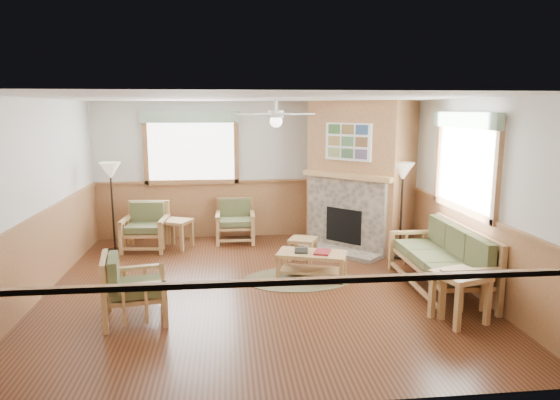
{
  "coord_description": "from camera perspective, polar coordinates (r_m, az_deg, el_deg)",
  "views": [
    {
      "loc": [
        -0.42,
        -6.92,
        2.56
      ],
      "look_at": [
        0.4,
        0.7,
        1.15
      ],
      "focal_mm": 32.0,
      "sensor_mm": 36.0,
      "label": 1
    }
  ],
  "objects": [
    {
      "name": "ceiling_fan",
      "position": [
        7.26,
        -0.46,
        11.21
      ],
      "size": [
        1.59,
        1.59,
        0.36
      ],
      "primitive_type": null,
      "rotation": [
        0.0,
        0.0,
        0.35
      ],
      "color": "white",
      "rests_on": "ceiling"
    },
    {
      "name": "wall_front",
      "position": [
        4.12,
        -0.03,
        -6.62
      ],
      "size": [
        6.0,
        0.02,
        2.7
      ],
      "primitive_type": "cube",
      "color": "silver",
      "rests_on": "floor"
    },
    {
      "name": "coffee_table",
      "position": [
        7.67,
        3.64,
        -7.48
      ],
      "size": [
        1.13,
        0.82,
        0.41
      ],
      "primitive_type": null,
      "rotation": [
        0.0,
        0.0,
        -0.33
      ],
      "color": "tan",
      "rests_on": "floor"
    },
    {
      "name": "wall_back",
      "position": [
        10.0,
        -3.7,
        3.45
      ],
      "size": [
        6.0,
        0.02,
        2.7
      ],
      "primitive_type": "cube",
      "color": "silver",
      "rests_on": "floor"
    },
    {
      "name": "wall_right",
      "position": [
        7.81,
        19.9,
        0.89
      ],
      "size": [
        0.02,
        6.0,
        2.7
      ],
      "primitive_type": "cube",
      "color": "silver",
      "rests_on": "floor"
    },
    {
      "name": "armchair_back_right",
      "position": [
        9.71,
        -5.13,
        -2.43
      ],
      "size": [
        0.74,
        0.74,
        0.81
      ],
      "primitive_type": null,
      "rotation": [
        0.0,
        0.0,
        -0.02
      ],
      "color": "tan",
      "rests_on": "floor"
    },
    {
      "name": "braided_rug",
      "position": [
        7.68,
        2.12,
        -9.01
      ],
      "size": [
        1.85,
        1.85,
        0.01
      ],
      "primitive_type": "cylinder",
      "rotation": [
        0.0,
        0.0,
        -0.13
      ],
      "color": "brown",
      "rests_on": "floor"
    },
    {
      "name": "book_red",
      "position": [
        7.58,
        4.84,
        -5.85
      ],
      "size": [
        0.31,
        0.36,
        0.03
      ],
      "primitive_type": "cube",
      "rotation": [
        0.0,
        0.0,
        -0.34
      ],
      "color": "maroon",
      "rests_on": "coffee_table"
    },
    {
      "name": "window_right",
      "position": [
        7.52,
        20.86,
        9.53
      ],
      "size": [
        0.16,
        1.9,
        1.5
      ],
      "primitive_type": null,
      "color": "white",
      "rests_on": "wall_right"
    },
    {
      "name": "armchair_left",
      "position": [
        6.42,
        -16.26,
        -9.55
      ],
      "size": [
        0.85,
        0.85,
        0.83
      ],
      "primitive_type": null,
      "rotation": [
        0.0,
        0.0,
        1.74
      ],
      "color": "tan",
      "rests_on": "floor"
    },
    {
      "name": "armchair_back_left",
      "position": [
        9.45,
        -15.17,
        -2.99
      ],
      "size": [
        0.83,
        0.83,
        0.86
      ],
      "primitive_type": null,
      "rotation": [
        0.0,
        0.0,
        -0.08
      ],
      "color": "tan",
      "rests_on": "floor"
    },
    {
      "name": "wainscot",
      "position": [
        7.22,
        -2.58,
        -5.75
      ],
      "size": [
        6.0,
        6.0,
        1.1
      ],
      "primitive_type": null,
      "color": "#96653D",
      "rests_on": "floor"
    },
    {
      "name": "book_dark",
      "position": [
        7.65,
        2.45,
        -5.72
      ],
      "size": [
        0.24,
        0.3,
        0.03
      ],
      "primitive_type": "cube",
      "rotation": [
        0.0,
        0.0,
        -0.16
      ],
      "color": "black",
      "rests_on": "coffee_table"
    },
    {
      "name": "floor_lamp_right",
      "position": [
        8.81,
        13.69,
        -1.17
      ],
      "size": [
        0.5,
        0.5,
        1.67
      ],
      "primitive_type": null,
      "rotation": [
        0.0,
        0.0,
        -0.38
      ],
      "color": "black",
      "rests_on": "floor"
    },
    {
      "name": "ceiling",
      "position": [
        6.94,
        -2.72,
        11.57
      ],
      "size": [
        6.0,
        6.0,
        0.01
      ],
      "primitive_type": "cube",
      "color": "white",
      "rests_on": "floor"
    },
    {
      "name": "end_table_chairs",
      "position": [
        9.46,
        -11.67,
        -3.82
      ],
      "size": [
        0.62,
        0.61,
        0.54
      ],
      "primitive_type": null,
      "rotation": [
        0.0,
        0.0,
        -0.42
      ],
      "color": "tan",
      "rests_on": "floor"
    },
    {
      "name": "wall_left",
      "position": [
        7.48,
        -26.21,
        0.04
      ],
      "size": [
        0.02,
        6.0,
        2.7
      ],
      "primitive_type": "cube",
      "color": "silver",
      "rests_on": "floor"
    },
    {
      "name": "floor",
      "position": [
        7.39,
        -2.54,
        -9.89
      ],
      "size": [
        6.0,
        6.0,
        0.01
      ],
      "primitive_type": "cube",
      "color": "#4C2715",
      "rests_on": "ground"
    },
    {
      "name": "fireplace",
      "position": [
        9.38,
        9.19,
        2.88
      ],
      "size": [
        3.11,
        3.11,
        2.7
      ],
      "primitive_type": null,
      "rotation": [
        0.0,
        0.0,
        -0.79
      ],
      "color": "#96653D",
      "rests_on": "floor"
    },
    {
      "name": "floor_lamp_left",
      "position": [
        9.45,
        -18.59,
        -0.77
      ],
      "size": [
        0.4,
        0.4,
        1.63
      ],
      "primitive_type": null,
      "rotation": [
        0.0,
        0.0,
        -0.06
      ],
      "color": "black",
      "rests_on": "floor"
    },
    {
      "name": "footstool",
      "position": [
        8.6,
        2.62,
        -5.59
      ],
      "size": [
        0.57,
        0.57,
        0.38
      ],
      "primitive_type": null,
      "rotation": [
        0.0,
        0.0,
        -0.41
      ],
      "color": "tan",
      "rests_on": "floor"
    },
    {
      "name": "end_table_sofa",
      "position": [
        6.53,
        19.83,
        -10.4
      ],
      "size": [
        0.69,
        0.67,
        0.62
      ],
      "primitive_type": null,
      "rotation": [
        0.0,
        0.0,
        0.32
      ],
      "color": "tan",
      "rests_on": "floor"
    },
    {
      "name": "window_back",
      "position": [
        9.9,
        -10.24,
        10.08
      ],
      "size": [
        1.9,
        0.16,
        1.5
      ],
      "primitive_type": null,
      "color": "white",
      "rests_on": "wall_back"
    },
    {
      "name": "sofa",
      "position": [
        7.44,
        17.78,
        -6.48
      ],
      "size": [
        2.0,
        0.83,
        0.92
      ],
      "primitive_type": null,
      "rotation": [
        0.0,
        0.0,
        -1.58
      ],
      "color": "tan",
      "rests_on": "floor"
    }
  ]
}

